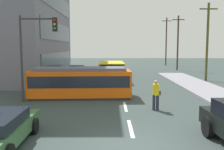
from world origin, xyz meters
name	(u,v)px	position (x,y,z in m)	size (l,w,h in m)	color
ground_plane	(122,94)	(0.00, 10.00, 0.00)	(120.00, 120.00, 0.00)	#34403F
lane_stripe_1	(131,128)	(0.00, 2.00, 0.01)	(0.16, 2.40, 0.01)	silver
lane_stripe_2	(125,107)	(0.00, 6.00, 0.01)	(0.16, 2.40, 0.01)	silver
lane_stripe_3	(120,84)	(0.00, 14.86, 0.01)	(0.16, 2.40, 0.01)	silver
lane_stripe_4	(118,77)	(0.00, 20.86, 0.01)	(0.16, 2.40, 0.01)	silver
streetcar_tram	(81,82)	(-2.93, 8.86, 1.07)	(6.92, 2.81, 2.07)	#F35C0E
city_bus	(111,70)	(-0.78, 17.63, 1.09)	(2.65, 5.29, 1.91)	yellow
pedestrian_crossing	(156,93)	(1.64, 5.18, 0.94)	(0.49, 0.36, 1.67)	#25293F
parked_sedan_mid	(61,81)	(-5.02, 12.82, 0.62)	(2.13, 4.37, 1.19)	black
parked_sedan_far	(68,74)	(-5.39, 18.47, 0.63)	(2.11, 4.45, 1.19)	beige
parked_sedan_furthest	(77,69)	(-5.10, 24.16, 0.62)	(1.97, 4.03, 1.19)	#B8B6BD
traffic_light_mast	(35,43)	(-5.54, 7.31, 3.72)	(2.34, 0.33, 5.39)	#333333
utility_pole_mid	(207,41)	(9.00, 17.50, 4.11)	(1.80, 0.24, 7.86)	#504D23
utility_pole_far	(178,42)	(9.20, 29.72, 4.21)	(1.80, 0.24, 8.06)	#51342A
utility_pole_distant	(166,41)	(9.55, 39.37, 4.60)	(1.80, 0.24, 8.83)	brown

